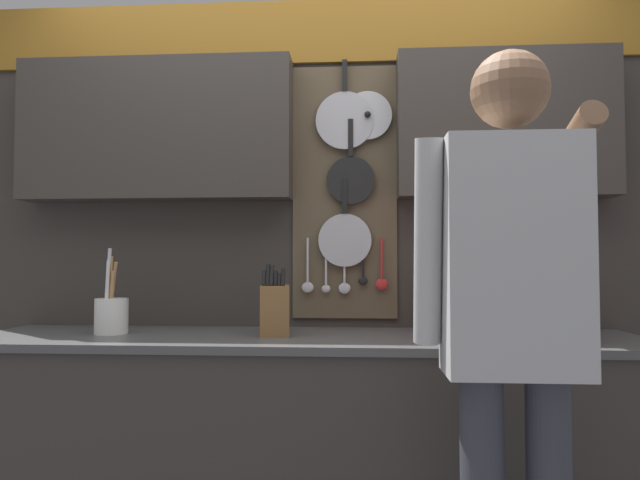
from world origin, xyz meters
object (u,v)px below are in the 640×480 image
(microwave, at_px, (501,301))
(person, at_px, (512,304))
(knife_block, at_px, (275,309))
(utensil_crock, at_px, (111,314))

(microwave, relative_size, person, 0.26)
(knife_block, bearing_deg, microwave, -0.03)
(microwave, bearing_deg, utensil_crock, 179.93)
(microwave, distance_m, knife_block, 0.86)
(knife_block, bearing_deg, person, -36.72)
(knife_block, xyz_separation_m, utensil_crock, (-0.65, 0.00, -0.02))
(knife_block, relative_size, utensil_crock, 0.81)
(person, bearing_deg, knife_block, 143.28)
(microwave, height_order, person, person)
(microwave, xyz_separation_m, person, (-0.11, -0.56, 0.03))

